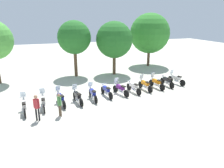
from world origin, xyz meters
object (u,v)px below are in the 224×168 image
at_px(motorcycle_4, 93,94).
at_px(person_0, 37,106).
at_px(motorcycle_5, 106,91).
at_px(tree_2, 114,40).
at_px(motorcycle_1, 43,102).
at_px(tree_3, 150,33).
at_px(motorcycle_8, 145,85).
at_px(motorcycle_3, 78,97).
at_px(motorcycle_7, 133,87).
at_px(motorcycle_0, 24,106).
at_px(motorcycle_9, 156,83).
at_px(person_1, 59,103).
at_px(motorcycle_2, 61,99).
at_px(motorcycle_6, 120,89).
at_px(motorcycle_10, 167,81).
at_px(tree_1, 74,38).
at_px(motorcycle_11, 176,79).

height_order(motorcycle_4, person_0, person_0).
bearing_deg(motorcycle_5, tree_2, -32.32).
height_order(motorcycle_1, tree_3, tree_3).
xyz_separation_m(motorcycle_8, person_0, (-9.26, -3.02, 0.52)).
relative_size(motorcycle_3, person_0, 1.24).
relative_size(motorcycle_1, motorcycle_3, 1.01).
distance_m(motorcycle_3, motorcycle_8, 6.41).
bearing_deg(motorcycle_7, motorcycle_1, 87.77).
distance_m(motorcycle_0, motorcycle_9, 11.51).
bearing_deg(person_0, tree_3, 149.18).
height_order(person_1, tree_3, tree_3).
relative_size(motorcycle_0, tree_2, 0.36).
relative_size(motorcycle_2, motorcycle_6, 1.02).
bearing_deg(motorcycle_10, motorcycle_1, 96.18).
xyz_separation_m(person_1, tree_3, (13.03, 11.79, 3.40)).
xyz_separation_m(motorcycle_1, motorcycle_2, (1.26, 0.22, 0.00)).
relative_size(motorcycle_6, motorcycle_10, 0.97).
distance_m(motorcycle_7, tree_1, 8.95).
relative_size(motorcycle_0, motorcycle_7, 1.01).
relative_size(motorcycle_1, motorcycle_2, 1.01).
bearing_deg(person_0, motorcycle_9, 126.24).
bearing_deg(motorcycle_6, motorcycle_11, -97.14).
bearing_deg(tree_3, motorcycle_7, -125.00).
height_order(motorcycle_6, motorcycle_11, same).
distance_m(motorcycle_7, tree_2, 7.38).
bearing_deg(motorcycle_6, motorcycle_10, -98.19).
distance_m(motorcycle_5, motorcycle_6, 1.26).
relative_size(motorcycle_6, person_0, 1.21).
height_order(motorcycle_4, motorcycle_8, same).
xyz_separation_m(motorcycle_3, tree_3, (11.53, 9.95, 3.82)).
height_order(motorcycle_10, person_1, person_1).
relative_size(person_1, tree_3, 0.23).
height_order(motorcycle_0, motorcycle_6, same).
relative_size(motorcycle_9, motorcycle_10, 0.99).
bearing_deg(person_1, motorcycle_5, 7.04).
xyz_separation_m(motorcycle_4, motorcycle_9, (6.33, 0.86, 0.00)).
bearing_deg(motorcycle_8, tree_1, 30.43).
height_order(motorcycle_9, tree_2, tree_2).
xyz_separation_m(motorcycle_3, tree_2, (5.58, 7.23, 3.44)).
bearing_deg(person_1, tree_2, 27.61).
xyz_separation_m(motorcycle_2, motorcycle_5, (3.80, 0.59, -0.01)).
height_order(motorcycle_4, person_1, person_1).
bearing_deg(motorcycle_8, motorcycle_7, 95.63).
relative_size(motorcycle_9, motorcycle_11, 1.01).
height_order(motorcycle_4, tree_2, tree_2).
xyz_separation_m(motorcycle_5, tree_2, (3.05, 6.61, 3.45)).
relative_size(motorcycle_2, person_1, 1.35).
bearing_deg(tree_2, motorcycle_7, -94.53).
xyz_separation_m(motorcycle_2, motorcycle_9, (8.86, 1.09, 0.00)).
height_order(motorcycle_5, motorcycle_8, motorcycle_8).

